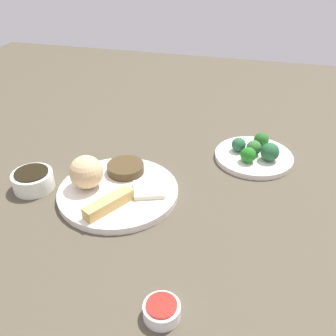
{
  "coord_description": "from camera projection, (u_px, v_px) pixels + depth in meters",
  "views": [
    {
      "loc": [
        0.23,
        -0.66,
        0.53
      ],
      "look_at": [
        0.04,
        0.05,
        0.06
      ],
      "focal_mm": 39.7,
      "sensor_mm": 36.0,
      "label": 1
    }
  ],
  "objects": [
    {
      "name": "broccoli_plate",
      "position": [
        254.0,
        157.0,
        0.98
      ],
      "size": [
        0.2,
        0.2,
        0.01
      ],
      "primitive_type": "cylinder",
      "color": "white",
      "rests_on": "tabletop"
    },
    {
      "name": "broccoli_floret_5",
      "position": [
        248.0,
        155.0,
        0.93
      ],
      "size": [
        0.04,
        0.04,
        0.04
      ],
      "primitive_type": "sphere",
      "color": "#1E701D",
      "rests_on": "broccoli_plate"
    },
    {
      "name": "main_plate",
      "position": [
        118.0,
        192.0,
        0.85
      ],
      "size": [
        0.27,
        0.27,
        0.02
      ],
      "primitive_type": "cylinder",
      "color": "white",
      "rests_on": "tabletop"
    },
    {
      "name": "tabletop",
      "position": [
        144.0,
        194.0,
        0.87
      ],
      "size": [
        2.2,
        2.2,
        0.02
      ],
      "primitive_type": "cube",
      "color": "#494233",
      "rests_on": "ground"
    },
    {
      "name": "rice_scoop",
      "position": [
        86.0,
        172.0,
        0.83
      ],
      "size": [
        0.08,
        0.08,
        0.08
      ],
      "primitive_type": "sphere",
      "color": "tan",
      "rests_on": "main_plate"
    },
    {
      "name": "soy_sauce_bowl_liquid",
      "position": [
        31.0,
        173.0,
        0.85
      ],
      "size": [
        0.08,
        0.08,
        0.0
      ],
      "primitive_type": "cylinder",
      "color": "black",
      "rests_on": "soy_sauce_bowl"
    },
    {
      "name": "spring_roll",
      "position": [
        109.0,
        204.0,
        0.78
      ],
      "size": [
        0.08,
        0.12,
        0.03
      ],
      "primitive_type": "cube",
      "rotation": [
        0.0,
        0.0,
        1.05
      ],
      "color": "tan",
      "rests_on": "main_plate"
    },
    {
      "name": "broccoli_floret_4",
      "position": [
        261.0,
        140.0,
        1.0
      ],
      "size": [
        0.04,
        0.04,
        0.04
      ],
      "primitive_type": "sphere",
      "color": "#215D1E",
      "rests_on": "broccoli_plate"
    },
    {
      "name": "broccoli_floret_0",
      "position": [
        254.0,
        148.0,
        0.96
      ],
      "size": [
        0.04,
        0.04,
        0.04
      ],
      "primitive_type": "sphere",
      "color": "#30692F",
      "rests_on": "broccoli_plate"
    },
    {
      "name": "broccoli_floret_1",
      "position": [
        239.0,
        145.0,
        0.98
      ],
      "size": [
        0.04,
        0.04,
        0.04
      ],
      "primitive_type": "sphere",
      "color": "#245C37",
      "rests_on": "broccoli_plate"
    },
    {
      "name": "sauce_ramekin_sweet_and_sour",
      "position": [
        162.0,
        311.0,
        0.58
      ],
      "size": [
        0.06,
        0.06,
        0.02
      ],
      "primitive_type": "cylinder",
      "color": "white",
      "rests_on": "tabletop"
    },
    {
      "name": "soy_sauce_bowl",
      "position": [
        33.0,
        181.0,
        0.86
      ],
      "size": [
        0.09,
        0.09,
        0.04
      ],
      "primitive_type": "cylinder",
      "color": "white",
      "rests_on": "tabletop"
    },
    {
      "name": "broccoli_floret_3",
      "position": [
        270.0,
        152.0,
        0.94
      ],
      "size": [
        0.05,
        0.05,
        0.05
      ],
      "primitive_type": "sphere",
      "color": "#245733",
      "rests_on": "broccoli_plate"
    },
    {
      "name": "stir_fry_heap",
      "position": [
        126.0,
        168.0,
        0.89
      ],
      "size": [
        0.09,
        0.09,
        0.02
      ],
      "primitive_type": "cylinder",
      "color": "#42331C",
      "rests_on": "main_plate"
    },
    {
      "name": "sauce_ramekin_sweet_and_sour_liquid",
      "position": [
        162.0,
        305.0,
        0.57
      ],
      "size": [
        0.05,
        0.05,
        0.0
      ],
      "primitive_type": "cylinder",
      "color": "red",
      "rests_on": "sauce_ramekin_sweet_and_sour"
    },
    {
      "name": "crab_rangoon_wonton",
      "position": [
        149.0,
        190.0,
        0.83
      ],
      "size": [
        0.09,
        0.08,
        0.01
      ],
      "primitive_type": "cube",
      "rotation": [
        0.0,
        0.0,
        0.36
      ],
      "color": "beige",
      "rests_on": "main_plate"
    }
  ]
}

